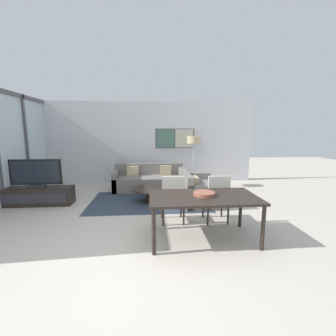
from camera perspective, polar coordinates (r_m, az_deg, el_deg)
ground_plane at (r=3.42m, az=-7.96°, el=-22.54°), size 24.00×24.00×0.00m
wall_back at (r=7.95m, az=-5.86°, el=6.42°), size 7.65×0.09×2.80m
area_rug at (r=5.92m, az=-4.79°, el=-8.37°), size 2.99×1.92×0.01m
tv_console at (r=6.44m, az=-30.14°, el=-6.17°), size 1.66×0.46×0.44m
television at (r=6.33m, az=-30.55°, el=-1.20°), size 1.21×0.20×0.69m
sofa_main at (r=7.08m, az=-4.77°, el=-3.23°), size 2.16×0.91×0.77m
sofa_side at (r=5.92m, az=7.32°, el=-5.81°), size 0.91×1.60×0.77m
coffee_table at (r=5.85m, az=-4.82°, el=-5.95°), size 0.89×0.89×0.35m
dining_table at (r=3.78m, az=8.95°, el=-8.01°), size 1.77×0.98×0.75m
dining_chair_left at (r=4.41m, az=1.26°, el=-7.41°), size 0.46×0.46×0.97m
dining_chair_centre at (r=4.54m, az=12.31°, el=-7.15°), size 0.46×0.46×0.97m
fruit_bowl at (r=3.78m, az=9.16°, el=-6.39°), size 0.36×0.36×0.06m
floor_lamp at (r=7.09m, az=6.56°, el=6.39°), size 0.42×0.42×1.65m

